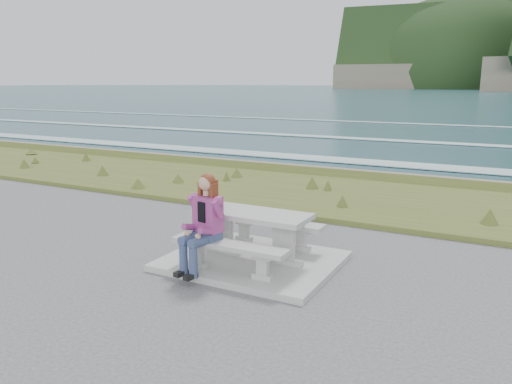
% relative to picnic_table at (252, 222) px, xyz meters
% --- Properties ---
extents(concrete_slab, '(2.60, 2.10, 0.10)m').
position_rel_picnic_table_xyz_m(concrete_slab, '(-0.00, 0.00, -0.63)').
color(concrete_slab, gray).
rests_on(concrete_slab, ground).
extents(picnic_table, '(1.80, 0.75, 0.75)m').
position_rel_picnic_table_xyz_m(picnic_table, '(0.00, 0.00, 0.00)').
color(picnic_table, gray).
rests_on(picnic_table, concrete_slab).
extents(bench_landward, '(1.80, 0.35, 0.45)m').
position_rel_picnic_table_xyz_m(bench_landward, '(0.00, -0.70, -0.23)').
color(bench_landward, gray).
rests_on(bench_landward, concrete_slab).
extents(bench_seaward, '(1.80, 0.35, 0.45)m').
position_rel_picnic_table_xyz_m(bench_seaward, '(0.00, 0.70, -0.23)').
color(bench_seaward, gray).
rests_on(bench_seaward, concrete_slab).
extents(grass_verge, '(160.00, 4.50, 0.22)m').
position_rel_picnic_table_xyz_m(grass_verge, '(-0.00, 5.00, -0.68)').
color(grass_verge, '#394E1D').
rests_on(grass_verge, ground).
extents(shore_drop, '(160.00, 0.80, 2.20)m').
position_rel_picnic_table_xyz_m(shore_drop, '(-0.00, 7.90, -0.68)').
color(shore_drop, '#6D5F52').
rests_on(shore_drop, ground).
extents(ocean, '(1600.00, 1600.00, 0.09)m').
position_rel_picnic_table_xyz_m(ocean, '(-0.00, 25.09, -2.42)').
color(ocean, '#1B444F').
rests_on(ocean, ground).
extents(seated_woman, '(0.52, 0.77, 1.43)m').
position_rel_picnic_table_xyz_m(seated_woman, '(-0.40, -0.83, -0.06)').
color(seated_woman, navy).
rests_on(seated_woman, concrete_slab).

